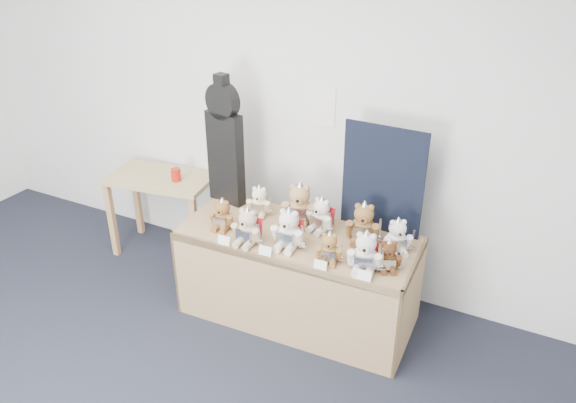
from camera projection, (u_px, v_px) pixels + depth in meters
The scene contains 21 objects.
room_shell at pixel (322, 106), 4.07m from camera, with size 6.00×6.00×6.00m.
display_table at pixel (294, 258), 3.94m from camera, with size 1.70×0.77×0.70m.
side_table at pixel (161, 190), 4.77m from camera, with size 0.94×0.61×0.73m.
guitar_case at pixel (225, 142), 4.16m from camera, with size 0.31×0.15×1.00m.
navy_board at pixel (383, 180), 3.81m from camera, with size 0.58×0.02×0.77m, color black.
red_cup at pixel (176, 175), 4.61m from camera, with size 0.08×0.08×0.11m, color #B0150B.
teddy_front_far_left at pixel (223, 215), 3.96m from camera, with size 0.21×0.18×0.25m.
teddy_front_left at pixel (248, 228), 3.77m from camera, with size 0.24×0.20×0.29m.
teddy_front_centre at pixel (289, 230), 3.73m from camera, with size 0.26×0.22×0.32m.
teddy_front_right at pixel (329, 249), 3.58m from camera, with size 0.20×0.18×0.24m.
teddy_front_far_right at pixel (365, 253), 3.49m from camera, with size 0.25×0.22×0.30m.
teddy_front_end at pixel (388, 256), 3.51m from camera, with size 0.19×0.18×0.23m.
teddy_back_left at pixel (259, 202), 4.14m from camera, with size 0.21×0.19×0.25m.
teddy_back_centre_left at pixel (300, 205), 4.02m from camera, with size 0.29×0.26×0.35m.
teddy_back_centre_right at pixel (321, 216), 3.94m from camera, with size 0.23×0.21×0.28m.
teddy_back_right at pixel (363, 224), 3.80m from camera, with size 0.27×0.23×0.32m.
teddy_back_end at pixel (397, 237), 3.68m from camera, with size 0.22×0.22×0.27m.
entry_card_a at pixel (224, 240), 3.79m from camera, with size 0.09×0.00×0.06m, color silver.
entry_card_b at pixel (265, 251), 3.67m from camera, with size 0.09×0.00×0.07m, color silver.
entry_card_c at pixel (320, 265), 3.53m from camera, with size 0.09×0.00×0.06m, color silver.
entry_card_d at pixel (364, 276), 3.42m from camera, with size 0.09×0.00×0.07m, color silver.
Camera 1 is at (2.07, -1.13, 2.71)m, focal length 35.00 mm.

